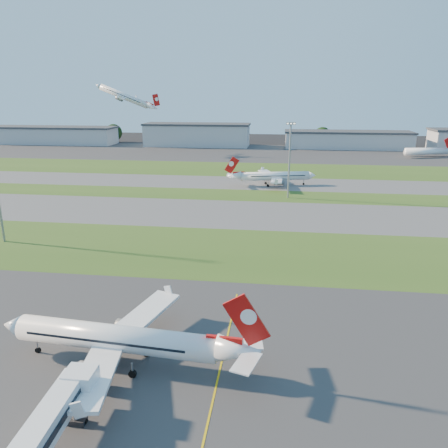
% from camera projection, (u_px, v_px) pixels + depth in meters
% --- Properties ---
extents(ground, '(700.00, 700.00, 0.00)m').
position_uv_depth(ground, '(170.00, 404.00, 51.70)').
color(ground, black).
rests_on(ground, ground).
extents(apron_near, '(300.00, 70.00, 0.01)m').
position_uv_depth(apron_near, '(170.00, 404.00, 51.70)').
color(apron_near, '#333335').
rests_on(apron_near, ground).
extents(grass_strip_a, '(300.00, 34.00, 0.01)m').
position_uv_depth(grass_strip_a, '(225.00, 251.00, 101.06)').
color(grass_strip_a, '#34541C').
rests_on(grass_strip_a, ground).
extents(taxiway_a, '(300.00, 32.00, 0.01)m').
position_uv_depth(taxiway_a, '(239.00, 214.00, 132.38)').
color(taxiway_a, '#515154').
rests_on(taxiway_a, ground).
extents(grass_strip_b, '(300.00, 18.00, 0.01)m').
position_uv_depth(grass_strip_b, '(245.00, 195.00, 156.12)').
color(grass_strip_b, '#34541C').
rests_on(grass_strip_b, ground).
extents(taxiway_b, '(300.00, 26.00, 0.01)m').
position_uv_depth(taxiway_b, '(250.00, 183.00, 177.00)').
color(taxiway_b, '#515154').
rests_on(taxiway_b, ground).
extents(grass_strip_c, '(300.00, 40.00, 0.01)m').
position_uv_depth(grass_strip_c, '(255.00, 169.00, 208.32)').
color(grass_strip_c, '#34541C').
rests_on(grass_strip_c, ground).
extents(apron_far, '(400.00, 80.00, 0.01)m').
position_uv_depth(apron_far, '(261.00, 153.00, 265.28)').
color(apron_far, '#333335').
rests_on(apron_far, ground).
extents(yellow_line, '(0.25, 60.00, 0.02)m').
position_uv_depth(yellow_line, '(211.00, 407.00, 51.09)').
color(yellow_line, gold).
rests_on(yellow_line, ground).
extents(airliner_parked, '(34.65, 29.31, 10.81)m').
position_uv_depth(airliner_parked, '(118.00, 339.00, 58.23)').
color(airliner_parked, white).
rests_on(airliner_parked, ground).
extents(airliner_taxiing, '(33.05, 27.72, 10.46)m').
position_uv_depth(airliner_taxiing, '(274.00, 176.00, 171.52)').
color(airliner_taxiing, white).
rests_on(airliner_taxiing, ground).
extents(airliner_departing, '(36.21, 30.72, 11.30)m').
position_uv_depth(airliner_departing, '(125.00, 96.00, 254.45)').
color(airliner_departing, white).
extents(mini_jet_near, '(27.69, 11.21, 9.48)m').
position_uv_depth(mini_jet_near, '(426.00, 152.00, 245.02)').
color(mini_jet_near, white).
rests_on(mini_jet_near, ground).
extents(mini_jet_far, '(28.52, 7.14, 9.48)m').
position_uv_depth(mini_jet_far, '(428.00, 150.00, 250.85)').
color(mini_jet_far, white).
rests_on(mini_jet_far, ground).
extents(light_mast_centre, '(3.20, 0.70, 25.80)m').
position_uv_depth(light_mast_centre, '(290.00, 155.00, 148.09)').
color(light_mast_centre, gray).
rests_on(light_mast_centre, ground).
extents(hangar_far_west, '(91.80, 23.00, 12.20)m').
position_uv_depth(hangar_far_west, '(52.00, 135.00, 310.40)').
color(hangar_far_west, '#A0A2A8').
rests_on(hangar_far_west, ground).
extents(hangar_west, '(71.40, 23.00, 15.20)m').
position_uv_depth(hangar_west, '(197.00, 135.00, 297.07)').
color(hangar_west, '#A0A2A8').
rests_on(hangar_west, ground).
extents(hangar_east, '(81.60, 23.00, 11.20)m').
position_uv_depth(hangar_east, '(347.00, 140.00, 285.37)').
color(hangar_east, '#A0A2A8').
rests_on(hangar_east, ground).
extents(tree_far_west, '(11.00, 11.00, 12.00)m').
position_uv_depth(tree_far_west, '(11.00, 132.00, 327.56)').
color(tree_far_west, black).
rests_on(tree_far_west, ground).
extents(tree_west, '(12.10, 12.10, 13.20)m').
position_uv_depth(tree_west, '(114.00, 132.00, 319.44)').
color(tree_west, black).
rests_on(tree_west, ground).
extents(tree_mid_west, '(9.90, 9.90, 10.80)m').
position_uv_depth(tree_mid_west, '(235.00, 136.00, 304.96)').
color(tree_mid_west, black).
rests_on(tree_mid_west, ground).
extents(tree_mid_east, '(11.55, 11.55, 12.60)m').
position_uv_depth(tree_mid_east, '(322.00, 136.00, 300.16)').
color(tree_mid_east, black).
rests_on(tree_mid_east, ground).
extents(tree_east, '(10.45, 10.45, 11.40)m').
position_uv_depth(tree_east, '(438.00, 138.00, 289.23)').
color(tree_east, black).
rests_on(tree_east, ground).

